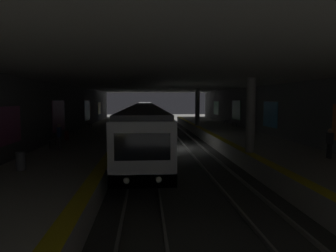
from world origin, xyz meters
The scene contains 20 objects.
ground_plane centered at (0.00, 0.00, 0.00)m, with size 120.00×120.00×0.00m, color #42423F.
track_left centered at (0.00, -2.20, 0.08)m, with size 60.00×1.53×0.16m.
track_right centered at (0.00, 2.20, 0.08)m, with size 60.00×1.53×0.16m.
platform_left centered at (0.00, -6.55, 0.53)m, with size 60.00×5.30×1.06m.
platform_right centered at (0.00, 6.55, 0.53)m, with size 60.00×5.30×1.06m.
wall_left centered at (0.05, -9.45, 2.80)m, with size 60.00×0.56×5.60m.
wall_right centered at (0.04, 9.45, 2.80)m, with size 60.00×0.56×5.60m.
ceiling_slab centered at (0.00, 0.00, 5.80)m, with size 60.00×19.40×0.40m.
pillar_near centered at (-7.94, -4.35, 3.33)m, with size 0.56×0.56×4.55m.
pillar_far centered at (10.78, -4.35, 3.33)m, with size 0.56×0.56×4.55m.
metro_train centered at (15.66, 2.20, 2.03)m, with size 59.09×2.83×3.49m.
bench_left_near centered at (8.68, -8.53, 1.57)m, with size 1.70×0.47×0.86m.
bench_left_mid centered at (12.65, -8.53, 1.57)m, with size 1.70×0.47×0.86m.
bench_right_near centered at (-4.85, 8.53, 1.57)m, with size 1.70×0.47×0.86m.
bench_right_mid centered at (1.65, 8.53, 1.57)m, with size 1.70×0.47×0.86m.
bench_right_far centered at (9.15, 8.53, 1.57)m, with size 1.70×0.47×0.86m.
person_waiting_near centered at (-6.06, 7.65, 1.96)m, with size 0.60×0.23×1.67m.
person_walking_mid centered at (-10.19, -8.02, 1.95)m, with size 0.60×0.23×1.66m.
suitcase_rolling centered at (-1.30, 8.42, 1.41)m, with size 0.39×0.27×1.02m.
trash_bin centered at (-11.72, 7.80, 1.48)m, with size 0.44×0.44×0.85m.
Camera 1 is at (-25.61, 2.06, 4.30)m, focal length 31.72 mm.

